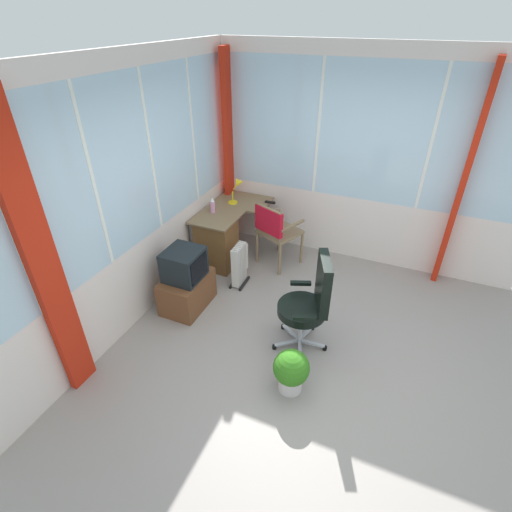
# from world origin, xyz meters

# --- Properties ---
(ground) EXTENTS (5.19, 5.05, 0.06)m
(ground) POSITION_xyz_m (0.00, 0.00, -0.03)
(ground) COLOR gray
(north_window_panel) EXTENTS (4.19, 0.07, 2.77)m
(north_window_panel) POSITION_xyz_m (0.00, 2.05, 1.39)
(north_window_panel) COLOR silver
(north_window_panel) RESTS_ON ground
(east_window_panel) EXTENTS (0.07, 4.05, 2.77)m
(east_window_panel) POSITION_xyz_m (2.13, -0.00, 1.38)
(east_window_panel) COLOR silver
(east_window_panel) RESTS_ON ground
(curtain_north_left) EXTENTS (0.26, 0.07, 2.67)m
(curtain_north_left) POSITION_xyz_m (-1.15, 1.97, 1.34)
(curtain_north_left) COLOR red
(curtain_north_left) RESTS_ON ground
(curtain_corner) EXTENTS (0.26, 0.10, 2.67)m
(curtain_corner) POSITION_xyz_m (2.00, 1.92, 1.34)
(curtain_corner) COLOR red
(curtain_corner) RESTS_ON ground
(curtain_east_far) EXTENTS (0.26, 0.09, 2.67)m
(curtain_east_far) POSITION_xyz_m (2.05, -1.11, 1.34)
(curtain_east_far) COLOR red
(curtain_east_far) RESTS_ON ground
(desk) EXTENTS (1.20, 0.76, 0.73)m
(desk) POSITION_xyz_m (1.16, 1.71, 0.39)
(desk) COLOR olive
(desk) RESTS_ON ground
(desk_lamp) EXTENTS (0.23, 0.20, 0.35)m
(desk_lamp) POSITION_xyz_m (1.74, 1.66, 0.95)
(desk_lamp) COLOR yellow
(desk_lamp) RESTS_ON desk
(tv_remote) EXTENTS (0.04, 0.15, 0.02)m
(tv_remote) POSITION_xyz_m (1.87, 1.23, 0.74)
(tv_remote) COLOR black
(tv_remote) RESTS_ON desk
(spray_bottle) EXTENTS (0.06, 0.06, 0.22)m
(spray_bottle) POSITION_xyz_m (1.29, 1.83, 0.83)
(spray_bottle) COLOR #DC92BE
(spray_bottle) RESTS_ON desk
(wooden_armchair) EXTENTS (0.64, 0.63, 0.92)m
(wooden_armchair) POSITION_xyz_m (1.43, 0.99, 0.60)
(wooden_armchair) COLOR #80684B
(wooden_armchair) RESTS_ON ground
(office_chair) EXTENTS (0.63, 0.56, 1.08)m
(office_chair) POSITION_xyz_m (0.16, 0.11, 0.61)
(office_chair) COLOR #B7B7BF
(office_chair) RESTS_ON ground
(tv_on_stand) EXTENTS (0.64, 0.44, 0.78)m
(tv_on_stand) POSITION_xyz_m (0.21, 1.62, 0.34)
(tv_on_stand) COLOR brown
(tv_on_stand) RESTS_ON ground
(space_heater) EXTENTS (0.35, 0.18, 0.57)m
(space_heater) POSITION_xyz_m (0.88, 1.24, 0.29)
(space_heater) COLOR silver
(space_heater) RESTS_ON ground
(potted_plant) EXTENTS (0.34, 0.34, 0.45)m
(potted_plant) POSITION_xyz_m (-0.46, 0.09, 0.25)
(potted_plant) COLOR silver
(potted_plant) RESTS_ON ground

